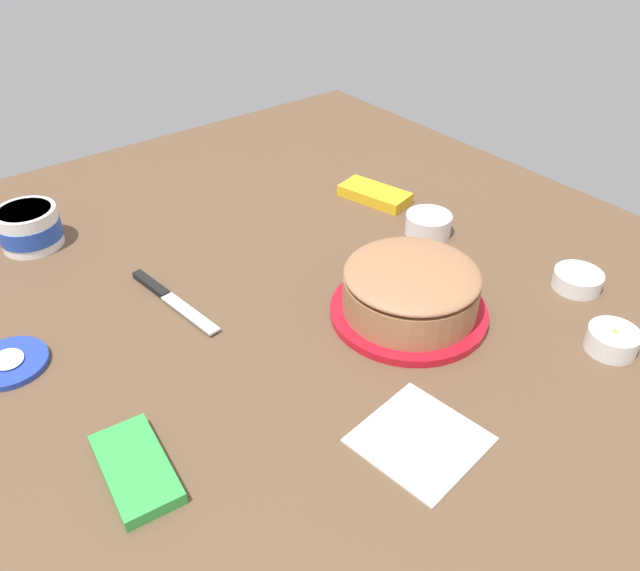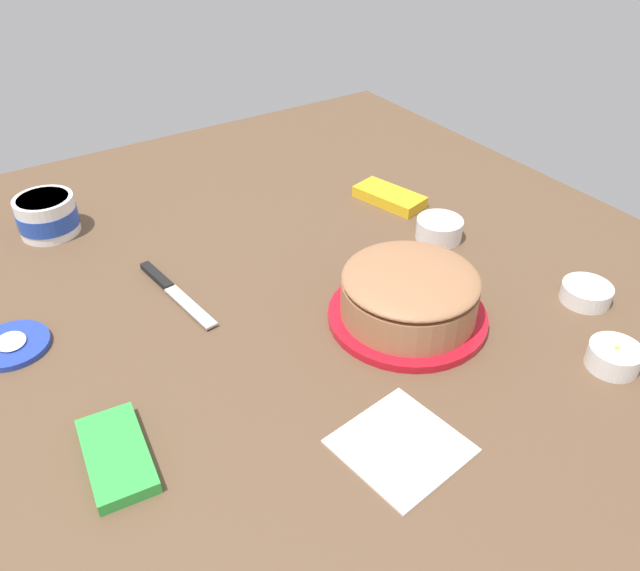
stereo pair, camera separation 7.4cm
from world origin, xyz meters
The scene contains 11 objects.
ground_plane centered at (0.00, 0.00, 0.00)m, with size 1.54×1.54×0.00m, color brown.
frosted_cake centered at (0.18, 0.15, 0.05)m, with size 0.26×0.26×0.10m.
frosting_tub centered at (-0.43, -0.28, 0.04)m, with size 0.12×0.12×0.08m.
frosting_tub_lid centered at (-0.10, -0.42, 0.01)m, with size 0.12×0.12×0.02m.
spreading_knife centered at (-0.11, -0.15, 0.01)m, with size 0.24×0.05×0.01m.
sprinkle_bowl_green centered at (0.31, 0.44, 0.02)m, with size 0.09×0.09×0.03m.
sprinkle_bowl_yellow centered at (0.44, 0.34, 0.02)m, with size 0.08×0.08×0.04m.
sprinkle_bowl_orange centered at (0.02, 0.37, 0.02)m, with size 0.09×0.09×0.04m.
candy_box_lower centered at (-0.16, 0.38, 0.01)m, with size 0.15×0.07×0.02m, color yellow.
candy_box_upper centered at (0.20, -0.35, 0.01)m, with size 0.15×0.08×0.02m, color green.
paper_napkin centered at (0.39, -0.03, 0.00)m, with size 0.15×0.15×0.01m, color white.
Camera 2 is at (0.80, -0.42, 0.66)m, focal length 35.56 mm.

